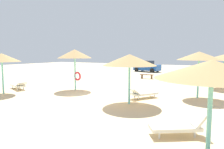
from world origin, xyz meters
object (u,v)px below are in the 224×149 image
parasol_2 (130,60)px  lounger_1 (18,85)px  parasol_1 (2,58)px  lounger_2 (143,93)px  parasol_3 (224,57)px  lounger_0 (179,126)px  parasol_4 (75,54)px  bench_2 (200,76)px  parasol_0 (212,70)px  parked_car (147,66)px  bench_1 (147,76)px  bench_0 (166,76)px  parasol_5 (199,56)px

parasol_2 → lounger_1: parasol_2 is taller
parasol_1 → lounger_2: bearing=20.7°
parasol_3 → lounger_2: (-4.31, -6.67, -2.17)m
parasol_2 → lounger_0: bearing=-44.0°
parasol_4 → bench_2: parasol_4 is taller
parasol_2 → lounger_1: 9.79m
parasol_4 → bench_2: (7.68, 11.40, -2.40)m
lounger_1 → parasol_1: bearing=-67.5°
parasol_1 → parasol_2: parasol_1 is taller
bench_2 → parasol_1: bearing=-126.3°
parasol_2 → lounger_2: size_ratio=1.54×
parasol_0 → parasol_3: bearing=89.3°
bench_2 → parked_car: parked_car is taller
parasol_1 → bench_1: size_ratio=1.84×
parasol_4 → parked_car: bearing=91.7°
bench_0 → parasol_3: bearing=-34.4°
lounger_2 → parasol_5: bearing=31.3°
parasol_5 → bench_2: size_ratio=1.89×
parasol_0 → parasol_1: size_ratio=1.02×
parasol_0 → parked_car: bearing=113.2°
parasol_2 → parked_car: 20.59m
parasol_0 → bench_2: bearing=96.7°
parasol_2 → parasol_5: parasol_5 is taller
parasol_2 → bench_1: parasol_2 is taller
lounger_0 → parasol_2: bearing=136.0°
bench_0 → parked_car: bearing=123.2°
bench_1 → parasol_0: bearing=-65.1°
lounger_2 → parasol_2: bearing=-95.6°
parasol_0 → parasol_2: (-4.32, 4.50, 0.05)m
lounger_1 → bench_1: lounger_1 is taller
bench_1 → parasol_3: bearing=-21.5°
bench_2 → parked_car: (-8.22, 6.27, 0.48)m
lounger_0 → bench_0: size_ratio=1.25×
parasol_0 → lounger_0: size_ratio=1.51×
parasol_1 → bench_2: parasol_1 is taller
lounger_2 → bench_0: (-1.32, 10.52, 0.03)m
parasol_3 → parasol_1: bearing=-142.9°
lounger_0 → bench_0: lounger_0 is taller
bench_0 → lounger_0: bearing=-73.8°
parasol_5 → lounger_0: bearing=-88.4°
parasol_1 → parked_car: parasol_1 is taller
lounger_2 → parasol_0: bearing=-56.1°
bench_1 → parked_car: (-2.98, 8.30, 0.48)m
parasol_3 → bench_1: bearing=158.5°
parasol_0 → parasol_5: bearing=98.4°
parasol_4 → bench_0: 11.38m
lounger_1 → parked_car: bearing=79.8°
parasol_2 → parasol_3: bearing=61.8°
parasol_3 → bench_0: parasol_3 is taller
bench_1 → lounger_2: bearing=-71.7°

